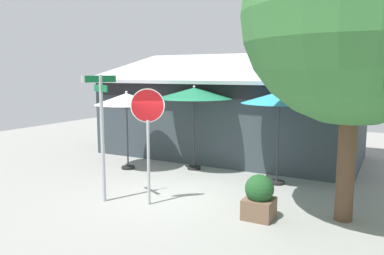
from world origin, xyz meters
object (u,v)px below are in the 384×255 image
at_px(street_sign_post, 102,126).
at_px(patio_umbrella_forest_green_center, 194,94).
at_px(stop_sign, 148,124).
at_px(patio_umbrella_teal_right, 279,98).
at_px(patio_umbrella_ivory_left, 126,100).
at_px(shade_tree, 371,16).
at_px(sidewalk_planter, 259,197).

distance_m(street_sign_post, patio_umbrella_forest_green_center, 3.92).
bearing_deg(stop_sign, patio_umbrella_teal_right, 54.53).
height_order(patio_umbrella_ivory_left, shade_tree, shade_tree).
xyz_separation_m(patio_umbrella_ivory_left, patio_umbrella_teal_right, (4.83, 0.62, 0.15)).
height_order(street_sign_post, sidewalk_planter, street_sign_post).
xyz_separation_m(patio_umbrella_forest_green_center, patio_umbrella_teal_right, (2.88, -0.37, -0.04)).
relative_size(street_sign_post, shade_tree, 0.47).
bearing_deg(sidewalk_planter, patio_umbrella_forest_green_center, 136.20).
xyz_separation_m(stop_sign, sidewalk_planter, (2.62, 0.39, -1.48)).
bearing_deg(stop_sign, patio_umbrella_forest_green_center, 100.24).
distance_m(patio_umbrella_teal_right, sidewalk_planter, 3.40).
height_order(patio_umbrella_ivory_left, patio_umbrella_teal_right, patio_umbrella_teal_right).
bearing_deg(stop_sign, street_sign_post, -163.37).
height_order(street_sign_post, patio_umbrella_teal_right, street_sign_post).
distance_m(stop_sign, patio_umbrella_forest_green_center, 3.61).
bearing_deg(street_sign_post, patio_umbrella_teal_right, 46.04).
xyz_separation_m(street_sign_post, stop_sign, (1.11, 0.33, 0.09)).
relative_size(stop_sign, patio_umbrella_forest_green_center, 1.02).
bearing_deg(shade_tree, patio_umbrella_forest_green_center, 154.35).
height_order(patio_umbrella_forest_green_center, shade_tree, shade_tree).
bearing_deg(stop_sign, shade_tree, 12.62).
distance_m(shade_tree, sidewalk_planter, 4.27).
relative_size(patio_umbrella_teal_right, sidewalk_planter, 2.77).
bearing_deg(patio_umbrella_ivory_left, patio_umbrella_teal_right, 7.36).
distance_m(patio_umbrella_forest_green_center, shade_tree, 6.02).
relative_size(street_sign_post, patio_umbrella_ivory_left, 1.21).
height_order(street_sign_post, stop_sign, street_sign_post).
bearing_deg(patio_umbrella_teal_right, patio_umbrella_ivory_left, -172.64).
distance_m(patio_umbrella_teal_right, shade_tree, 3.62).
height_order(stop_sign, patio_umbrella_forest_green_center, stop_sign).
distance_m(street_sign_post, shade_tree, 6.29).
bearing_deg(patio_umbrella_forest_green_center, street_sign_post, -97.07).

